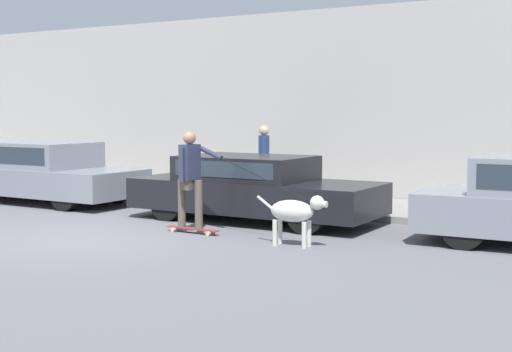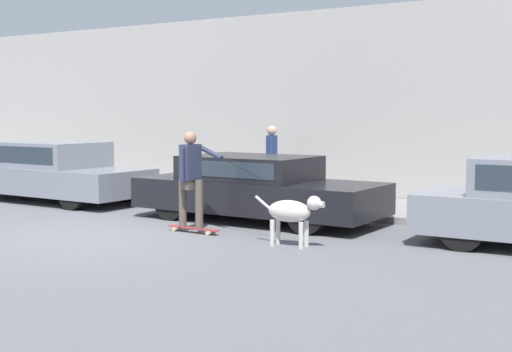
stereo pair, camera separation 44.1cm
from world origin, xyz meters
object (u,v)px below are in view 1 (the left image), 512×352
Objects in this scene: skateboarder at (191,175)px; pedestrian_with_bag at (264,157)px; parked_car_0 at (43,173)px; parked_car_1 at (253,189)px; dog at (295,212)px.

pedestrian_with_bag is at bearing 105.55° from skateboarder.
parked_car_0 is 5.36m from parked_car_1.
parked_car_1 reaches higher than dog.
skateboarder reaches higher than dog.
skateboarder is at bearing 172.38° from dog.
parked_car_0 is at bearing -179.76° from parked_car_1.
dog is at bearing 96.65° from pedestrian_with_bag.
dog is 0.73× the size of pedestrian_with_bag.
pedestrian_with_bag is at bearing 33.73° from parked_car_0.
pedestrian_with_bag is (4.05, 2.66, 0.33)m from parked_car_0.
skateboarder is at bearing 76.29° from pedestrian_with_bag.
parked_car_0 is 2.94× the size of pedestrian_with_bag.
skateboarder is at bearing -17.13° from parked_car_0.
parked_car_1 is 2.99m from pedestrian_with_bag.
pedestrian_with_bag is at bearing 121.52° from dog.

